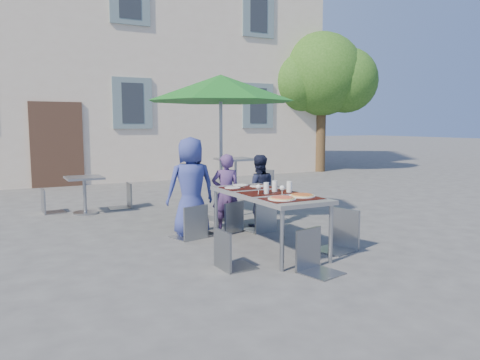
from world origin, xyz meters
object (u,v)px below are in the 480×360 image
chair_3 (230,226)px  bg_chair_r_1 (265,168)px  child_1 (226,193)px  cafe_table_1 (236,168)px  child_2 (258,191)px  chair_1 (229,198)px  chair_5 (315,225)px  chair_4 (341,205)px  cafe_table_0 (85,190)px  child_0 (191,186)px  patio_umbrella (221,89)px  bg_chair_l_1 (225,171)px  dining_table (268,197)px  pizza_near_right (302,195)px  bg_chair_l_0 (48,186)px  chair_0 (192,201)px  chair_2 (262,197)px  pizza_near_left (282,198)px  bg_chair_r_0 (124,181)px

chair_3 → bg_chair_r_1: bearing=55.6°
child_1 → cafe_table_1: size_ratio=1.42×
child_2 → chair_1: 0.63m
chair_5 → chair_1: bearing=89.6°
chair_4 → cafe_table_0: chair_4 is taller
child_0 → patio_umbrella: size_ratio=0.58×
child_2 → chair_3: 2.26m
bg_chair_l_1 → child_0: bearing=-123.0°
dining_table → pizza_near_right: 0.53m
child_1 → cafe_table_1: (1.90, 3.36, 0.01)m
bg_chair_l_0 → chair_0: bearing=-62.3°
dining_table → chair_5: bearing=-91.2°
chair_2 → patio_umbrella: patio_umbrella is taller
child_1 → child_2: (0.62, 0.09, -0.02)m
chair_4 → bg_chair_l_1: (0.90, 5.22, -0.07)m
pizza_near_left → pizza_near_right: bearing=11.1°
chair_0 → patio_umbrella: patio_umbrella is taller
cafe_table_1 → bg_chair_l_1: (-0.14, 0.24, -0.09)m
chair_3 → cafe_table_1: (2.69, 5.04, 0.11)m
dining_table → chair_4: (0.84, -0.44, -0.11)m
bg_chair_r_1 → chair_3: bearing=-124.4°
chair_4 → patio_umbrella: bearing=102.3°
chair_1 → bg_chair_l_0: 3.70m
chair_4 → pizza_near_left: bearing=-173.4°
patio_umbrella → pizza_near_right: bearing=-92.5°
chair_5 → bg_chair_r_1: (2.94, 5.98, 0.01)m
child_2 → bg_chair_r_1: child_2 is taller
chair_3 → bg_chair_l_1: bg_chair_l_1 is taller
dining_table → chair_1: (-0.01, 1.10, -0.17)m
dining_table → chair_0: chair_0 is taller
bg_chair_r_0 → bg_chair_r_1: bearing=14.9°
bg_chair_l_0 → child_1: bearing=-52.0°
bg_chair_r_0 → chair_1: bearing=-72.5°
patio_umbrella → bg_chair_r_1: 4.25m
chair_0 → patio_umbrella: bearing=47.0°
patio_umbrella → bg_chair_l_1: (1.43, 2.75, -1.69)m
cafe_table_0 → bg_chair_l_1: (3.41, 1.13, 0.07)m
child_2 → child_0: bearing=23.0°
chair_2 → child_0: bearing=164.1°
chair_0 → chair_5: bearing=-72.6°
chair_5 → patio_umbrella: patio_umbrella is taller
chair_5 → bg_chair_r_0: (-0.87, 4.96, 0.01)m
pizza_near_right → chair_2: size_ratio=0.35×
chair_2 → bg_chair_l_0: bearing=131.0°
child_2 → bg_chair_l_0: (-2.85, 2.77, -0.08)m
chair_0 → bg_chair_r_1: 5.32m
pizza_near_left → cafe_table_0: 4.48m
chair_3 → chair_4: chair_4 is taller
chair_0 → dining_table: bearing=-56.4°
chair_0 → bg_chair_r_0: size_ratio=1.01×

